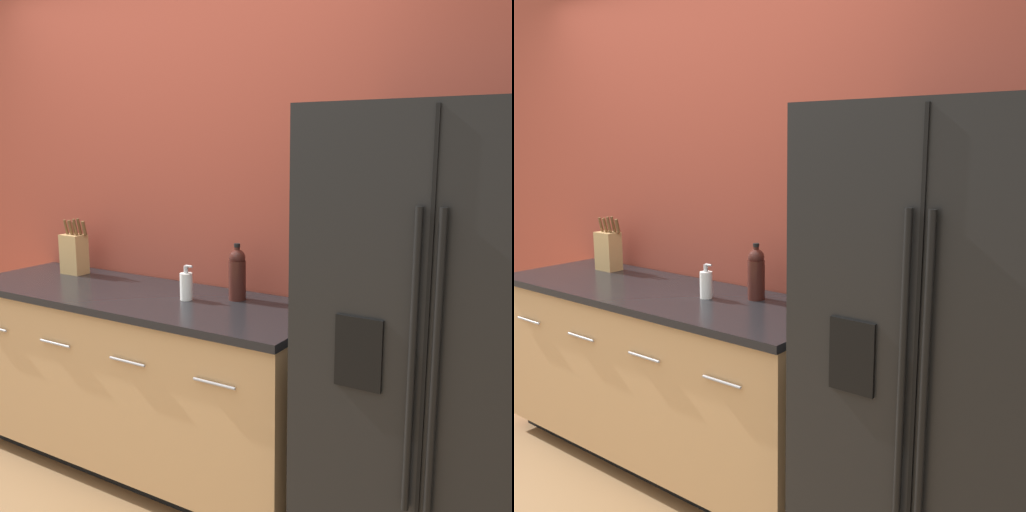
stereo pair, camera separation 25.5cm
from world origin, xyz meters
The scene contains 6 objects.
wall_back centered at (0.00, 1.36, 1.30)m, with size 10.00×0.05×2.60m.
counter_unit centered at (-0.04, 1.01, 0.46)m, with size 1.96×0.64×0.91m.
refrigerator centered at (1.50, 0.97, 0.88)m, with size 0.95×0.73×1.76m.
knife_block centered at (-0.64, 1.16, 1.03)m, with size 0.15×0.09×0.32m.
wine_bottle centered at (0.46, 1.16, 1.04)m, with size 0.08×0.08×0.27m.
soap_dispenser centered at (0.26, 1.03, 0.98)m, with size 0.07×0.06×0.17m.
Camera 2 is at (2.18, -0.98, 1.63)m, focal length 42.00 mm.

